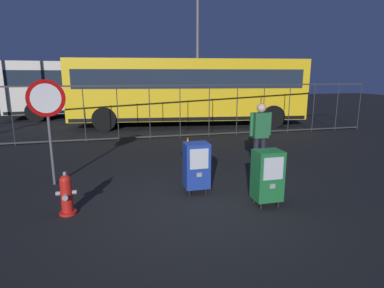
# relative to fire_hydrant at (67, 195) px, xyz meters

# --- Properties ---
(ground_plane) EXTENTS (60.00, 60.00, 0.00)m
(ground_plane) POSITION_rel_fire_hydrant_xyz_m (2.10, -0.30, -0.35)
(ground_plane) COLOR black
(fire_hydrant) EXTENTS (0.33, 0.32, 0.75)m
(fire_hydrant) POSITION_rel_fire_hydrant_xyz_m (0.00, 0.00, 0.00)
(fire_hydrant) COLOR red
(fire_hydrant) RESTS_ON ground_plane
(newspaper_box_primary) EXTENTS (0.48, 0.42, 1.02)m
(newspaper_box_primary) POSITION_rel_fire_hydrant_xyz_m (3.44, -0.48, 0.22)
(newspaper_box_primary) COLOR black
(newspaper_box_primary) RESTS_ON ground_plane
(newspaper_box_secondary) EXTENTS (0.48, 0.42, 1.02)m
(newspaper_box_secondary) POSITION_rel_fire_hydrant_xyz_m (2.38, 0.44, 0.22)
(newspaper_box_secondary) COLOR black
(newspaper_box_secondary) RESTS_ON ground_plane
(stop_sign) EXTENTS (0.71, 0.31, 2.23)m
(stop_sign) POSITION_rel_fire_hydrant_xyz_m (-0.48, 1.64, 1.25)
(stop_sign) COLOR #4C4F54
(stop_sign) RESTS_ON ground_plane
(pedestrian) EXTENTS (0.55, 0.22, 1.67)m
(pedestrian) POSITION_rel_fire_hydrant_xyz_m (4.21, 1.40, 0.60)
(pedestrian) COLOR black
(pedestrian) RESTS_ON ground_plane
(traffic_cone) EXTENTS (0.36, 0.36, 0.53)m
(traffic_cone) POSITION_rel_fire_hydrant_xyz_m (2.92, 3.50, -0.09)
(traffic_cone) COLOR black
(traffic_cone) RESTS_ON ground_plane
(fence_barrier) EXTENTS (18.03, 0.04, 2.00)m
(fence_barrier) POSITION_rel_fire_hydrant_xyz_m (2.10, 6.00, 0.67)
(fence_barrier) COLOR #2D2D33
(fence_barrier) RESTS_ON ground_plane
(bus_near) EXTENTS (10.74, 3.92, 3.00)m
(bus_near) POSITION_rel_fire_hydrant_xyz_m (4.25, 9.00, 1.36)
(bus_near) COLOR gold
(bus_near) RESTS_ON ground_plane
(bus_far) EXTENTS (10.63, 3.26, 3.00)m
(bus_far) POSITION_rel_fire_hydrant_xyz_m (0.61, 13.41, 1.36)
(bus_far) COLOR beige
(bus_far) RESTS_ON ground_plane
(street_light_far_left) EXTENTS (0.32, 0.32, 6.76)m
(street_light_far_left) POSITION_rel_fire_hydrant_xyz_m (4.81, 9.44, 3.58)
(street_light_far_left) COLOR #4C4F54
(street_light_far_left) RESTS_ON ground_plane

